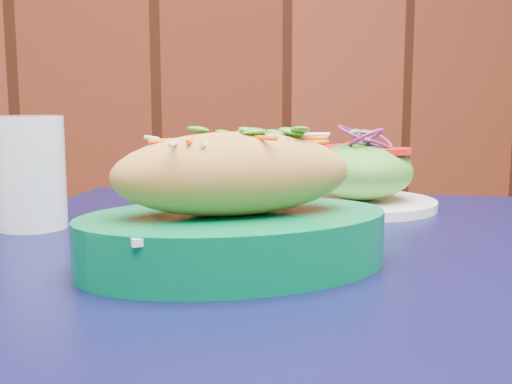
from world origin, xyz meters
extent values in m
cube|color=black|center=(0.48, 1.63, 0.73)|extent=(1.03, 1.03, 0.03)
cube|color=white|center=(0.38, 1.60, 0.79)|extent=(0.23, 0.16, 0.01)
ellipsoid|color=#C8873F|center=(0.38, 1.60, 0.83)|extent=(0.22, 0.11, 0.07)
cylinder|color=white|center=(0.60, 1.87, 0.76)|extent=(0.21, 0.21, 0.01)
ellipsoid|color=#4C992D|center=(0.60, 1.87, 0.80)|extent=(0.14, 0.14, 0.08)
cylinder|color=red|center=(0.64, 1.84, 0.83)|extent=(0.04, 0.04, 0.01)
cylinder|color=red|center=(0.57, 1.89, 0.83)|extent=(0.04, 0.04, 0.01)
cylinder|color=red|center=(0.60, 1.91, 0.83)|extent=(0.04, 0.04, 0.01)
torus|color=#7B1A5E|center=(0.60, 1.87, 0.84)|extent=(0.05, 0.05, 0.00)
torus|color=#7B1A5E|center=(0.60, 1.87, 0.85)|extent=(0.05, 0.05, 0.00)
torus|color=#7B1A5E|center=(0.60, 1.87, 0.85)|extent=(0.05, 0.05, 0.00)
torus|color=#7B1A5E|center=(0.60, 1.87, 0.86)|extent=(0.05, 0.05, 0.00)
cylinder|color=silver|center=(0.18, 1.82, 0.81)|extent=(0.08, 0.08, 0.13)
camera|label=1|loc=(0.29, 1.05, 0.90)|focal=45.00mm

